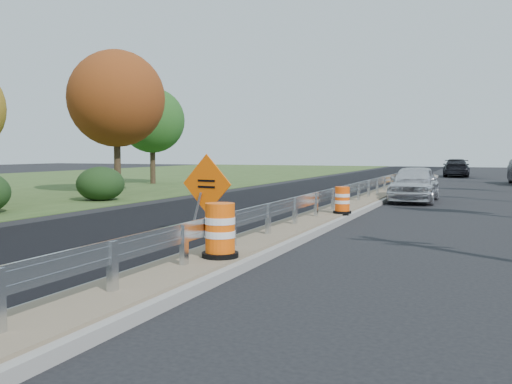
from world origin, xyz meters
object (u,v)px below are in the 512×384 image
at_px(car_dark_far, 456,168).
at_px(barrel_median_mid, 342,201).
at_px(caution_sign, 207,215).
at_px(barrel_median_near, 220,231).
at_px(barrel_median_far, 408,179).
at_px(car_silver, 414,183).

bearing_deg(car_dark_far, barrel_median_mid, 83.81).
distance_m(caution_sign, car_dark_far, 39.13).
bearing_deg(barrel_median_near, barrel_median_mid, 88.04).
distance_m(barrel_median_far, car_silver, 7.60).
distance_m(car_silver, car_dark_far, 26.61).
bearing_deg(caution_sign, car_dark_far, 94.75).
xyz_separation_m(caution_sign, car_dark_far, (3.96, 38.92, 0.23)).
bearing_deg(barrel_median_far, barrel_median_mid, -90.00).
bearing_deg(barrel_median_near, barrel_median_far, 89.32).
height_order(barrel_median_near, car_dark_far, car_dark_far).
bearing_deg(car_dark_far, barrel_median_far, 81.79).
bearing_deg(car_dark_far, barrel_median_near, 83.92).
height_order(barrel_median_near, car_silver, car_silver).
xyz_separation_m(caution_sign, barrel_median_mid, (2.44, 4.52, 0.09)).
distance_m(barrel_median_near, car_silver, 16.04).
relative_size(caution_sign, car_dark_far, 0.40).
height_order(car_silver, car_dark_far, car_silver).
xyz_separation_m(barrel_median_near, car_dark_far, (1.81, 42.57, 0.06)).
relative_size(caution_sign, barrel_median_far, 2.64).
bearing_deg(car_silver, barrel_median_mid, -99.96).
height_order(barrel_median_mid, barrel_median_far, barrel_median_mid).
bearing_deg(barrel_median_far, car_silver, -80.53).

